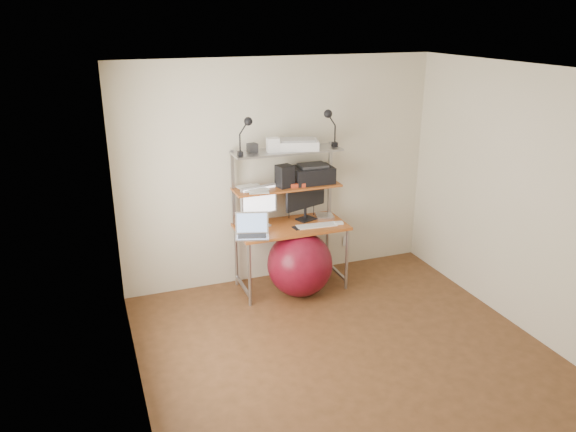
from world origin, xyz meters
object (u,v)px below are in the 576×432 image
(laptop, at_px, (252,231))
(exercise_ball, at_px, (300,264))
(monitor_silver, at_px, (259,203))
(printer, at_px, (313,174))
(monitor_black, at_px, (305,196))

(laptop, distance_m, exercise_ball, 0.68)
(monitor_silver, distance_m, laptop, 0.37)
(monitor_silver, xyz_separation_m, laptop, (-0.17, -0.26, -0.21))
(laptop, bearing_deg, exercise_ball, 10.74)
(monitor_silver, bearing_deg, exercise_ball, -54.01)
(laptop, relative_size, printer, 0.91)
(monitor_silver, height_order, exercise_ball, monitor_silver)
(monitor_black, distance_m, exercise_ball, 0.75)
(monitor_silver, distance_m, monitor_black, 0.54)
(monitor_black, distance_m, printer, 0.26)
(monitor_black, xyz_separation_m, laptop, (-0.71, -0.27, -0.22))
(monitor_silver, xyz_separation_m, printer, (0.63, 0.03, 0.25))
(laptop, bearing_deg, monitor_black, 37.63)
(monitor_silver, height_order, laptop, monitor_silver)
(printer, height_order, exercise_ball, printer)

